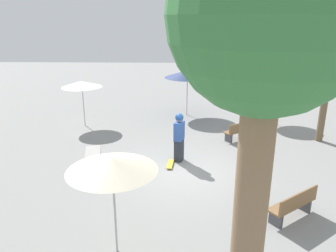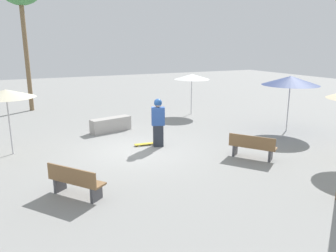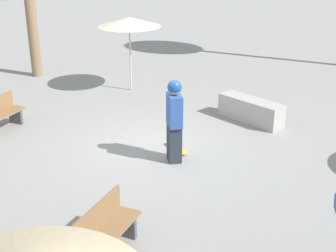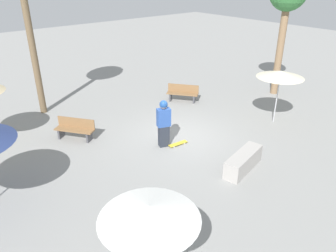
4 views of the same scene
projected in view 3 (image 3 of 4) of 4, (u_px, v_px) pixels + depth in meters
name	position (u px, v px, depth m)	size (l,w,h in m)	color
ground_plane	(150.00, 147.00, 11.17)	(60.00, 60.00, 0.00)	gray
skater_main	(174.00, 118.00, 10.14)	(0.56, 0.42, 1.88)	#282D38
skateboard	(176.00, 148.00, 11.01)	(0.82, 0.28, 0.07)	gold
concrete_ledge	(251.00, 110.00, 12.63)	(1.95, 0.93, 0.63)	#A8A39E
bench_far	(102.00, 234.00, 7.20)	(1.29, 1.56, 0.85)	#47474C
shade_umbrella_cream	(129.00, 22.00, 14.49)	(1.98, 1.98, 2.36)	#B7B7BC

